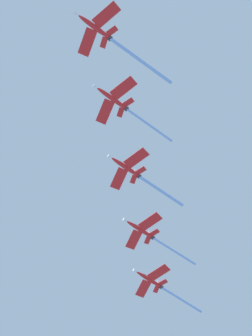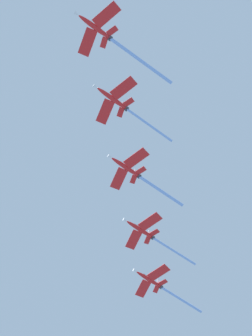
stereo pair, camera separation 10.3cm
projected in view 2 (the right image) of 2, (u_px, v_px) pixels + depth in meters
name	position (u px, v px, depth m)	size (l,w,h in m)	color
jet_lead	(112.00, 40.00, 176.14)	(34.62, 20.78, 7.24)	red
jet_second	(120.00, 104.00, 186.99)	(29.91, 19.21, 6.38)	red
jet_third	(137.00, 175.00, 199.63)	(30.53, 19.24, 6.26)	red
jet_fourth	(148.00, 235.00, 211.48)	(31.17, 19.29, 6.26)	red
jet_fifth	(158.00, 285.00, 223.09)	(31.01, 19.32, 6.79)	red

